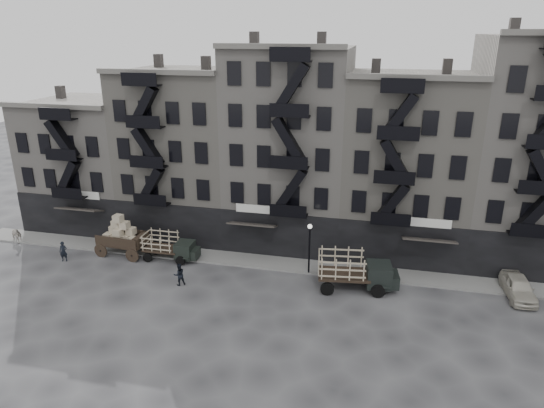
% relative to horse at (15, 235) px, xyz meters
% --- Properties ---
extents(ground, '(140.00, 140.00, 0.00)m').
position_rel_horse_xyz_m(ground, '(24.00, -2.60, -0.76)').
color(ground, '#38383A').
rests_on(ground, ground).
extents(sidewalk, '(55.00, 2.50, 0.15)m').
position_rel_horse_xyz_m(sidewalk, '(24.00, 1.15, -0.68)').
color(sidewalk, slate).
rests_on(sidewalk, ground).
extents(building_west, '(10.00, 11.35, 13.20)m').
position_rel_horse_xyz_m(building_west, '(4.00, 7.23, 5.25)').
color(building_west, gray).
rests_on(building_west, ground).
extents(building_midwest, '(10.00, 11.35, 16.20)m').
position_rel_horse_xyz_m(building_midwest, '(14.00, 7.23, 6.75)').
color(building_midwest, gray).
rests_on(building_midwest, ground).
extents(building_center, '(10.00, 11.35, 18.20)m').
position_rel_horse_xyz_m(building_center, '(24.00, 7.22, 7.75)').
color(building_center, gray).
rests_on(building_center, ground).
extents(building_mideast, '(10.00, 11.35, 16.20)m').
position_rel_horse_xyz_m(building_mideast, '(34.00, 7.23, 6.75)').
color(building_mideast, gray).
rests_on(building_mideast, ground).
extents(building_east, '(10.00, 11.35, 19.20)m').
position_rel_horse_xyz_m(building_east, '(44.00, 7.22, 8.25)').
color(building_east, gray).
rests_on(building_east, ground).
extents(lamp_post, '(0.36, 0.36, 4.28)m').
position_rel_horse_xyz_m(lamp_post, '(27.00, 0.00, 2.03)').
color(lamp_post, black).
rests_on(lamp_post, ground).
extents(horse, '(1.97, 1.47, 1.51)m').
position_rel_horse_xyz_m(horse, '(0.00, 0.00, 0.00)').
color(horse, '#B8B1A8').
rests_on(horse, ground).
extents(wagon, '(4.45, 2.64, 3.62)m').
position_rel_horse_xyz_m(wagon, '(10.73, -0.01, 1.31)').
color(wagon, black).
rests_on(wagon, ground).
extents(stake_truck_west, '(4.70, 1.99, 2.34)m').
position_rel_horse_xyz_m(stake_truck_west, '(15.15, 0.00, 0.58)').
color(stake_truck_west, black).
rests_on(stake_truck_west, ground).
extents(stake_truck_east, '(6.09, 3.05, 2.94)m').
position_rel_horse_xyz_m(stake_truck_east, '(30.71, -1.54, 0.92)').
color(stake_truck_east, black).
rests_on(stake_truck_east, ground).
extents(car_east, '(2.08, 4.57, 1.52)m').
position_rel_horse_xyz_m(car_east, '(42.37, 0.00, 0.01)').
color(car_east, '#B5B1A3').
rests_on(car_east, ground).
extents(pedestrian_west, '(0.73, 0.57, 1.75)m').
position_rel_horse_xyz_m(pedestrian_west, '(6.62, -2.31, 0.12)').
color(pedestrian_west, black).
rests_on(pedestrian_west, ground).
extents(pedestrian_mid, '(1.08, 1.06, 1.76)m').
position_rel_horse_xyz_m(pedestrian_mid, '(17.68, -3.91, 0.12)').
color(pedestrian_mid, black).
rests_on(pedestrian_mid, ground).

